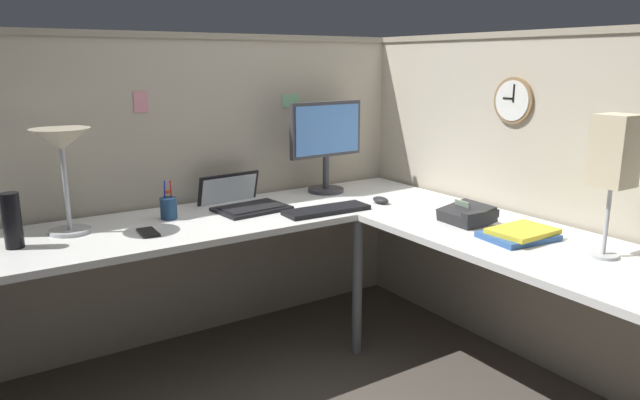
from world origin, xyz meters
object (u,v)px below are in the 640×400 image
at_px(desk_lamp_dome, 62,148).
at_px(desk_lamp_paper, 615,155).
at_px(cell_phone, 148,232).
at_px(computer_mouse, 381,200).
at_px(office_phone, 468,215).
at_px(laptop, 241,202).
at_px(book_stack, 520,234).
at_px(monitor, 326,140).
at_px(wall_clock, 514,101).
at_px(pen_cup, 169,208).
at_px(thermos_flask, 12,221).
at_px(keyboard, 327,210).

distance_m(desk_lamp_dome, desk_lamp_paper, 2.15).
xyz_separation_m(desk_lamp_dome, cell_phone, (0.27, -0.19, -0.36)).
distance_m(computer_mouse, office_phone, 0.52).
relative_size(laptop, book_stack, 1.36).
xyz_separation_m(computer_mouse, book_stack, (0.09, -0.80, 0.00)).
bearing_deg(book_stack, monitor, 98.22).
bearing_deg(monitor, wall_clock, -57.23).
relative_size(monitor, computer_mouse, 4.81).
height_order(pen_cup, desk_lamp_paper, desk_lamp_paper).
xyz_separation_m(office_phone, wall_clock, (0.35, 0.08, 0.49)).
xyz_separation_m(desk_lamp_dome, office_phone, (1.53, -0.82, -0.33)).
distance_m(laptop, thermos_flask, 1.05).
height_order(cell_phone, book_stack, book_stack).
bearing_deg(wall_clock, laptop, 144.45).
bearing_deg(thermos_flask, wall_clock, -17.03).
distance_m(cell_phone, thermos_flask, 0.52).
distance_m(office_phone, book_stack, 0.29).
height_order(monitor, pen_cup, monitor).
height_order(laptop, book_stack, laptop).
relative_size(laptop, computer_mouse, 3.96).
bearing_deg(desk_lamp_paper, monitor, 99.31).
relative_size(monitor, laptop, 1.21).
bearing_deg(monitor, office_phone, -79.16).
xyz_separation_m(cell_phone, desk_lamp_paper, (1.33, -1.23, 0.38)).
distance_m(cell_phone, office_phone, 1.40).
xyz_separation_m(book_stack, wall_clock, (0.35, 0.36, 0.51)).
bearing_deg(computer_mouse, book_stack, -83.85).
height_order(laptop, office_phone, laptop).
height_order(computer_mouse, cell_phone, computer_mouse).
relative_size(desk_lamp_dome, thermos_flask, 2.02).
xyz_separation_m(cell_phone, book_stack, (1.25, -0.91, 0.02)).
distance_m(laptop, pen_cup, 0.39).
bearing_deg(desk_lamp_paper, wall_clock, 67.72).
relative_size(desk_lamp_dome, cell_phone, 3.09).
height_order(monitor, computer_mouse, monitor).
xyz_separation_m(monitor, office_phone, (0.17, -0.89, -0.26)).
bearing_deg(desk_lamp_dome, pen_cup, -0.97).
bearing_deg(computer_mouse, cell_phone, 174.37).
bearing_deg(cell_phone, pen_cup, 52.70).
relative_size(monitor, desk_lamp_dome, 1.12).
height_order(book_stack, wall_clock, wall_clock).
bearing_deg(pen_cup, book_stack, -45.05).
xyz_separation_m(computer_mouse, desk_lamp_paper, (0.16, -1.12, 0.37)).
bearing_deg(computer_mouse, wall_clock, -44.71).
distance_m(laptop, book_stack, 1.34).
bearing_deg(office_phone, cell_phone, 153.43).
relative_size(monitor, keyboard, 1.16).
xyz_separation_m(desk_lamp_dome, desk_lamp_paper, (1.60, -1.43, 0.02)).
height_order(thermos_flask, wall_clock, wall_clock).
relative_size(pen_cup, wall_clock, 0.82).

